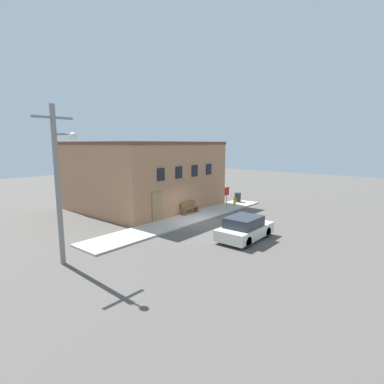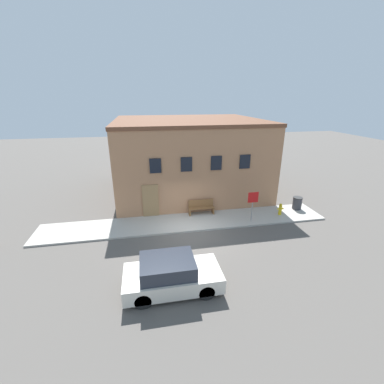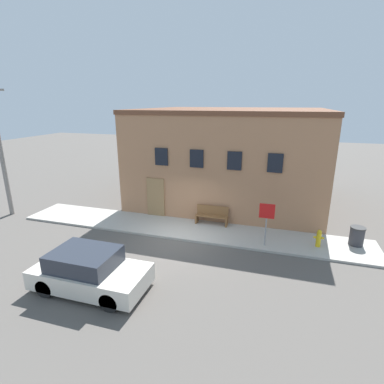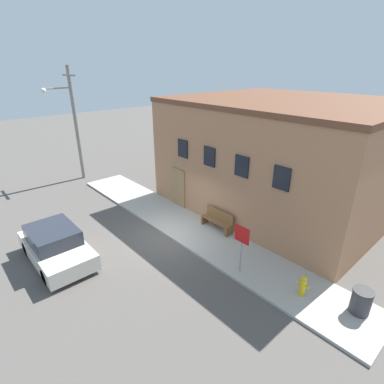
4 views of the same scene
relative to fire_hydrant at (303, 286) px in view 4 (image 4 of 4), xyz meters
name	(u,v)px [view 4 (image 4 of 4)]	position (x,y,z in m)	size (l,w,h in m)	color
ground_plane	(167,237)	(-6.12, -1.04, -0.49)	(80.00, 80.00, 0.00)	#56514C
sidewalk	(187,227)	(-6.12, 0.18, -0.44)	(17.37, 2.44, 0.10)	#B2ADA3
brick_building	(284,153)	(-4.93, 6.18, 2.36)	(10.95, 9.68, 5.70)	#A87551
fire_hydrant	(303,286)	(0.00, 0.00, 0.00)	(0.42, 0.20, 0.77)	gold
stop_sign	(242,241)	(-2.21, -0.58, 0.95)	(0.64, 0.06, 1.92)	gray
bench	(218,220)	(-4.98, 1.09, 0.07)	(1.64, 0.44, 0.94)	brown
trash_bin	(361,301)	(1.60, 0.65, 0.03)	(0.62, 0.62, 0.84)	#333338
utility_pole	(73,120)	(-16.21, -0.75, 3.47)	(1.80, 1.91, 7.26)	gray
parked_car	(56,246)	(-7.66, -5.38, 0.17)	(3.84, 1.85, 1.39)	black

